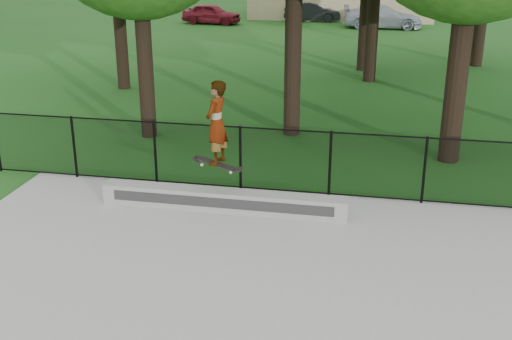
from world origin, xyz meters
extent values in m
cube|color=#A3A39E|center=(-2.11, 4.70, 0.28)|extent=(5.20, 0.40, 0.44)
imported|color=maroon|center=(-9.81, 32.69, 0.63)|extent=(3.79, 1.85, 1.26)
imported|color=black|center=(-3.72, 35.16, 0.60)|extent=(3.41, 1.64, 1.19)
imported|color=#A9B1C0|center=(0.80, 32.82, 0.68)|extent=(4.34, 2.01, 1.36)
cube|color=black|center=(-2.18, 4.57, 1.12)|extent=(0.82, 0.23, 0.26)
imported|color=#A1C1D4|center=(-2.18, 4.57, 2.00)|extent=(0.52, 0.69, 1.71)
cylinder|color=black|center=(-6.00, 5.90, 0.81)|extent=(0.06, 0.06, 1.50)
cylinder|color=black|center=(-4.00, 5.90, 0.81)|extent=(0.06, 0.06, 1.50)
cylinder|color=black|center=(-2.00, 5.90, 0.81)|extent=(0.06, 0.06, 1.50)
cylinder|color=black|center=(0.00, 5.90, 0.81)|extent=(0.06, 0.06, 1.50)
cylinder|color=black|center=(2.00, 5.90, 0.81)|extent=(0.06, 0.06, 1.50)
cylinder|color=black|center=(0.00, 5.90, 1.53)|extent=(16.00, 0.04, 0.04)
cylinder|color=black|center=(0.00, 5.90, 0.11)|extent=(16.00, 0.04, 0.04)
cube|color=black|center=(0.00, 5.90, 0.81)|extent=(16.00, 0.01, 1.50)
cylinder|color=black|center=(-5.50, 9.50, 2.26)|extent=(0.44, 0.44, 4.52)
cylinder|color=black|center=(-1.50, 10.50, 2.72)|extent=(0.44, 0.44, 5.44)
cylinder|color=black|center=(2.80, 9.00, 2.38)|extent=(0.44, 0.44, 4.76)
cylinder|color=black|center=(-8.50, 15.00, 2.35)|extent=(0.44, 0.44, 4.70)
cylinder|color=black|center=(0.50, 18.00, 2.35)|extent=(0.44, 0.44, 4.70)
cylinder|color=black|center=(5.00, 22.00, 2.01)|extent=(0.44, 0.44, 4.02)
cylinder|color=black|center=(0.16, 20.14, 2.24)|extent=(0.44, 0.44, 4.48)
camera|label=1|loc=(0.96, -7.27, 5.59)|focal=45.00mm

